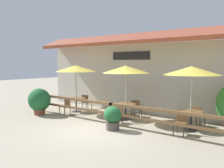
# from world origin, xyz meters

# --- Properties ---
(ground_plane) EXTENTS (60.00, 60.00, 0.00)m
(ground_plane) POSITION_xyz_m (0.00, 0.00, 0.00)
(ground_plane) COLOR #9E937F
(building_facade) EXTENTS (14.28, 1.49, 4.23)m
(building_facade) POSITION_xyz_m (-0.00, 4.10, 2.17)
(building_facade) COLOR #BCB7A8
(building_facade) RESTS_ON ground
(patio_railing) EXTENTS (10.40, 0.14, 0.95)m
(patio_railing) POSITION_xyz_m (0.00, 1.05, 0.70)
(patio_railing) COLOR brown
(patio_railing) RESTS_ON ground
(patio_umbrella_near) EXTENTS (2.16, 2.16, 2.53)m
(patio_umbrella_near) POSITION_xyz_m (-3.30, 2.18, 2.32)
(patio_umbrella_near) COLOR #B7B2A8
(patio_umbrella_near) RESTS_ON ground
(dining_table_near) EXTENTS (0.97, 0.97, 0.74)m
(dining_table_near) POSITION_xyz_m (-3.30, 2.18, 0.59)
(dining_table_near) COLOR brown
(dining_table_near) RESTS_ON ground
(chair_near_streetside) EXTENTS (0.44, 0.44, 0.84)m
(chair_near_streetside) POSITION_xyz_m (-3.28, 1.41, 0.46)
(chair_near_streetside) COLOR brown
(chair_near_streetside) RESTS_ON ground
(chair_near_wallside) EXTENTS (0.48, 0.48, 0.84)m
(chair_near_wallside) POSITION_xyz_m (-3.30, 2.95, 0.46)
(chair_near_wallside) COLOR brown
(chair_near_wallside) RESTS_ON ground
(patio_umbrella_middle) EXTENTS (2.16, 2.16, 2.53)m
(patio_umbrella_middle) POSITION_xyz_m (-0.14, 2.29, 2.32)
(patio_umbrella_middle) COLOR #B7B2A8
(patio_umbrella_middle) RESTS_ON ground
(dining_table_middle) EXTENTS (0.97, 0.97, 0.74)m
(dining_table_middle) POSITION_xyz_m (-0.14, 2.29, 0.59)
(dining_table_middle) COLOR brown
(dining_table_middle) RESTS_ON ground
(chair_middle_streetside) EXTENTS (0.45, 0.45, 0.84)m
(chair_middle_streetside) POSITION_xyz_m (-0.06, 1.52, 0.46)
(chair_middle_streetside) COLOR brown
(chair_middle_streetside) RESTS_ON ground
(chair_middle_wallside) EXTENTS (0.51, 0.51, 0.84)m
(chair_middle_wallside) POSITION_xyz_m (-0.05, 3.06, 0.46)
(chair_middle_wallside) COLOR brown
(chair_middle_wallside) RESTS_ON ground
(patio_umbrella_far) EXTENTS (2.16, 2.16, 2.53)m
(patio_umbrella_far) POSITION_xyz_m (2.92, 2.33, 2.32)
(patio_umbrella_far) COLOR #B7B2A8
(patio_umbrella_far) RESTS_ON ground
(dining_table_far) EXTENTS (0.97, 0.97, 0.74)m
(dining_table_far) POSITION_xyz_m (2.92, 2.33, 0.59)
(dining_table_far) COLOR brown
(dining_table_far) RESTS_ON ground
(chair_far_streetside) EXTENTS (0.44, 0.44, 0.84)m
(chair_far_streetside) POSITION_xyz_m (2.86, 1.55, 0.46)
(chair_far_streetside) COLOR brown
(chair_far_streetside) RESTS_ON ground
(chair_far_wallside) EXTENTS (0.49, 0.49, 0.84)m
(chair_far_wallside) POSITION_xyz_m (2.93, 3.11, 0.46)
(chair_far_wallside) COLOR brown
(chair_far_wallside) RESTS_ON ground
(potted_plant_corner_fern) EXTENTS (0.73, 0.65, 0.93)m
(potted_plant_corner_fern) POSITION_xyz_m (0.52, 0.47, 0.50)
(potted_plant_corner_fern) COLOR #564C47
(potted_plant_corner_fern) RESTS_ON ground
(potted_plant_tall_tropical) EXTENTS (1.20, 1.08, 1.33)m
(potted_plant_tall_tropical) POSITION_xyz_m (-4.22, 0.48, 0.72)
(potted_plant_tall_tropical) COLOR brown
(potted_plant_tall_tropical) RESTS_ON ground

